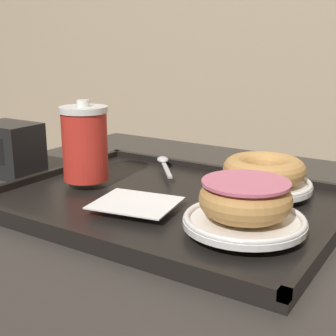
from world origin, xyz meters
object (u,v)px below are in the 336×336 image
Objects in this scene: spoon at (164,162)px; napkin_dispenser at (11,149)px; donut_chocolate_glazed at (245,198)px; donut_plain at (264,169)px; coffee_cup_front at (85,143)px.

napkin_dispenser is (-0.26, -0.14, 0.02)m from spoon.
donut_chocolate_glazed reaches higher than spoon.
donut_plain is 1.19× the size of spoon.
donut_chocolate_glazed is (0.31, -0.05, -0.03)m from coffee_cup_front.
napkin_dispenser is (-0.48, -0.10, -0.01)m from donut_plain.
donut_chocolate_glazed is at bearing -168.20° from spoon.
napkin_dispenser reaches higher than donut_plain.
spoon is at bearing 69.36° from coffee_cup_front.
coffee_cup_front is 1.15× the size of napkin_dispenser.
donut_plain is (0.28, 0.11, -0.03)m from coffee_cup_front.
coffee_cup_front is 1.15× the size of donut_chocolate_glazed.
donut_chocolate_glazed is 0.33m from spoon.
napkin_dispenser reaches higher than donut_chocolate_glazed.
coffee_cup_front is at bearing -157.40° from donut_plain.
donut_chocolate_glazed is at bearing -76.55° from donut_plain.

